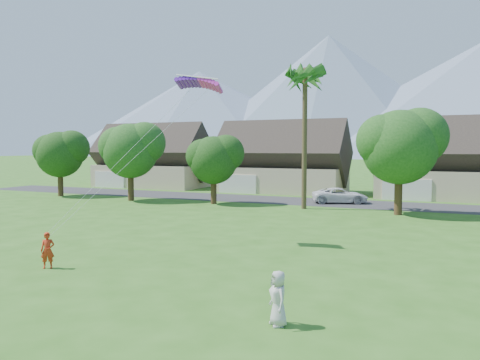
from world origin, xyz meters
The scene contains 10 objects.
ground centered at (0.00, 0.00, 0.00)m, with size 500.00×500.00×0.00m, color #2D6019.
street centered at (0.00, 34.00, 0.01)m, with size 90.00×7.00×0.01m, color #2D2D30.
kite_flyer centered at (-6.80, 3.95, 0.82)m, with size 0.60×0.39×1.64m, color red.
watcher centered at (4.94, 1.73, 0.85)m, with size 0.83×0.54×1.70m, color #B8B7B4.
parked_car centered at (0.03, 34.00, 0.75)m, with size 2.47×5.37×1.49m, color white.
mountain_ridge centered at (10.40, 260.00, 29.07)m, with size 540.00×240.00×70.00m.
houses_row centered at (0.49, 42.99, 3.44)m, with size 72.75×8.19×8.86m.
tree_row centered at (-1.14, 27.92, 4.89)m, with size 62.27×6.67×8.45m.
fan_palm centered at (-2.00, 28.50, 11.80)m, with size 3.00×3.00×13.80m.
parafoil_kite centered at (-3.32, 11.86, 9.11)m, with size 2.72×1.18×0.50m.
Camera 1 is at (9.55, -11.50, 5.44)m, focal length 35.00 mm.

